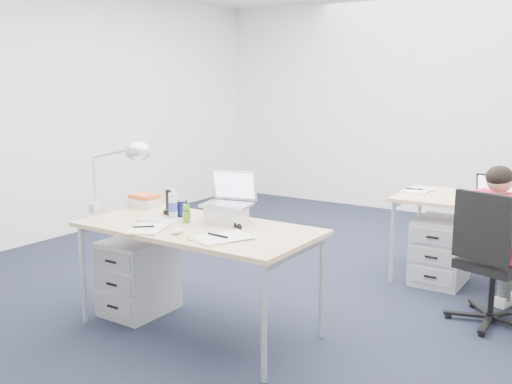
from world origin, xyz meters
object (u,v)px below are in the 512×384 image
Objects in this scene: drawer_pedestal_far at (441,251)px; book_stack at (145,201)px; computer_mouse at (177,231)px; drawer_pedestal_near at (139,276)px; headphones at (177,212)px; desk_lamp at (111,176)px; dark_laptop at (493,190)px; sunglasses at (237,226)px; silver_laptop at (227,198)px; office_chair at (490,286)px; desk_near at (198,233)px; water_bottle at (173,204)px; can_koozie at (182,208)px; cordless_phone at (169,200)px; wireless_keyboard at (158,221)px; bear_figurine at (186,213)px; desk_far at (498,206)px; seated_person at (503,242)px.

book_stack is at bearing -137.91° from drawer_pedestal_far.
drawer_pedestal_near is at bearing 147.18° from computer_mouse.
drawer_pedestal_far is 2.41m from computer_mouse.
headphones is at bearing -9.39° from book_stack.
drawer_pedestal_near is 1.00× the size of drawer_pedestal_far.
dark_laptop is (2.20, 1.90, -0.17)m from desk_lamp.
silver_laptop is at bearing 167.01° from sunglasses.
drawer_pedestal_near is at bearing -134.63° from office_chair.
sunglasses is at bearing 19.55° from desk_near.
water_bottle is 0.62× the size of dark_laptop.
cordless_phone is at bearing 155.04° from can_koozie.
headphones is at bearing -170.54° from sunglasses.
computer_mouse is at bearing -116.82° from drawer_pedestal_far.
desk_lamp is at bearing -132.65° from drawer_pedestal_far.
wireless_keyboard is (-1.93, -1.25, 0.47)m from office_chair.
sunglasses reaches higher than drawer_pedestal_far.
bear_figurine is at bearing 27.32° from desk_lamp.
wireless_keyboard is 0.58m from sunglasses.
computer_mouse is 0.80m from desk_lamp.
water_bottle is 0.49m from desk_lamp.
wireless_keyboard is at bearing -129.64° from dark_laptop.
desk_near reaches higher than drawer_pedestal_near.
book_stack reaches higher than desk_far.
desk_lamp is (-0.45, -0.24, 0.22)m from can_koozie.
cordless_phone is at bearing 130.47° from headphones.
book_stack is at bearing 169.17° from can_koozie.
seated_person is at bearing 8.62° from headphones.
sunglasses is (0.83, 0.08, 0.47)m from drawer_pedestal_near.
desk_far is at bearing 50.44° from cordless_phone.
desk_far is at bearing 59.27° from desk_lamp.
office_chair is 4.41× the size of book_stack.
cordless_phone is 0.27× the size of desk_lamp.
drawer_pedestal_far is 2.06m from silver_laptop.
desk_far is 15.41× the size of sunglasses.
desk_near is 4.72× the size of silver_laptop.
book_stack is (-0.38, 0.06, 0.03)m from headphones.
bear_figurine is at bearing -129.47° from desk_far.
water_bottle reaches higher than computer_mouse.
desk_near is at bearing -49.98° from headphones.
can_koozie is 0.53m from sunglasses.
wireless_keyboard is 0.50m from desk_lamp.
seated_person is 7.18× the size of cordless_phone.
desk_near is 0.24m from computer_mouse.
can_koozie is (-1.90, -1.04, 0.52)m from office_chair.
dark_laptop reaches higher than desk_far.
drawer_pedestal_near is at bearing -153.59° from can_koozie.
drawer_pedestal_far is at bearing 51.64° from can_koozie.
silver_laptop is 3.44× the size of computer_mouse.
cordless_phone reaches higher than wireless_keyboard.
office_chair is 2.17m from bear_figurine.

